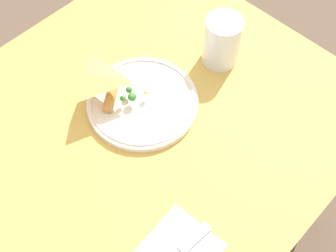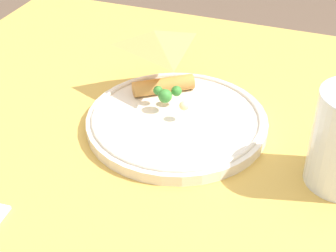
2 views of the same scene
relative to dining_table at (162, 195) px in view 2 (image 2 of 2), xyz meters
The scene contains 2 objects.
dining_table is the anchor object (origin of this frame).
plate_pizza 0.13m from the dining_table, 104.54° to the right, with size 0.26×0.26×0.05m.
Camera 2 is at (-0.21, 0.54, 1.15)m, focal length 55.00 mm.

